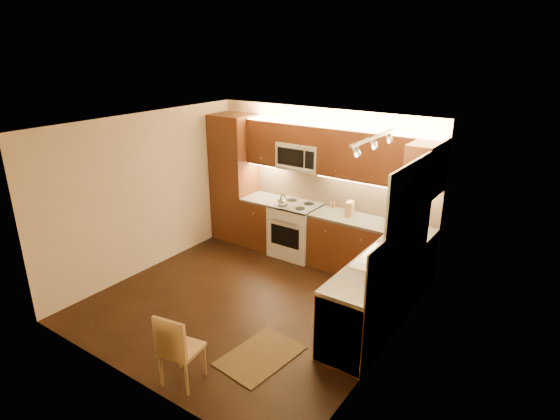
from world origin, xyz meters
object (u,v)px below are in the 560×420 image
Objects in this scene: soap_bottle at (406,245)px; dining_chair at (182,347)px; microwave at (301,156)px; stove at (296,230)px; knife_block at (350,209)px; toaster_oven at (399,219)px; sink at (382,255)px; kettle at (282,200)px.

soap_bottle is 3.05m from dining_chair.
microwave is at bearing 91.86° from dining_chair.
knife_block is at bearing 4.21° from stove.
stove is at bearing 167.36° from toaster_oven.
microwave reaches higher than dining_chair.
sink is at bearing -59.28° from knife_block.
microwave is at bearing 162.96° from toaster_oven.
kettle is 0.98× the size of soap_bottle.
knife_block is (-1.04, 1.20, 0.04)m from sink.
kettle is at bearing 95.52° from dining_chair.
stove is 1.84m from toaster_oven.
soap_bottle is (2.16, -0.74, 0.55)m from stove.
dining_chair is (-1.43, -2.63, -0.57)m from soap_bottle.
dining_chair is (-0.23, -3.45, -0.58)m from knife_block.
stove is at bearing 150.64° from sink.
microwave is 0.88× the size of sink.
knife_block is (0.96, -0.06, -0.70)m from microwave.
soap_bottle is (1.20, -0.81, -0.01)m from knife_block.
soap_bottle is at bearing -80.41° from toaster_oven.
sink is 4.04× the size of soap_bottle.
microwave is at bearing 176.73° from soap_bottle.
soap_bottle is (2.31, -0.56, -0.02)m from kettle.
soap_bottle is at bearing 67.51° from sink.
microwave reaches higher than toaster_oven.
sink is 2.35m from kettle.
soap_bottle is 0.24× the size of dining_chair.
toaster_oven reaches higher than soap_bottle.
kettle is (-0.15, -0.18, 0.56)m from stove.
microwave is 0.78m from kettle.
knife_block is (1.11, 0.25, -0.01)m from kettle.
sink is 1.25m from toaster_oven.
sink is 0.42m from soap_bottle.
kettle reaches higher than soap_bottle.
stove is 4.42× the size of kettle.
dining_chair is (-1.27, -2.25, -0.54)m from sink.
soap_bottle reaches higher than sink.
dining_chair is at bearing -78.27° from microwave.
microwave is at bearing 147.79° from sink.
dining_chair is at bearing -119.47° from sink.
toaster_oven reaches higher than stove.
knife_block is 1.45m from soap_bottle.
toaster_oven is at bearing -7.98° from knife_block.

